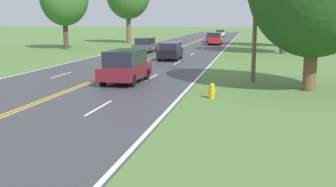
{
  "coord_description": "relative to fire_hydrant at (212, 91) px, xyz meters",
  "views": [
    {
      "loc": [
        8.82,
        0.94,
        3.48
      ],
      "look_at": [
        6.03,
        15.06,
        0.94
      ],
      "focal_mm": 45.0,
      "sensor_mm": 36.0,
      "label": 1
    }
  ],
  "objects": [
    {
      "name": "fire_hydrant",
      "position": [
        0.0,
        0.0,
        0.0
      ],
      "size": [
        0.42,
        0.26,
        0.7
      ],
      "color": "gold",
      "rests_on": "ground"
    },
    {
      "name": "utility_pole_midground",
      "position": [
        1.81,
        5.66,
        3.55
      ],
      "size": [
        1.8,
        0.24,
        7.51
      ],
      "color": "brown",
      "rests_on": "ground"
    },
    {
      "name": "tree_left_verge",
      "position": [
        5.43,
        38.8,
        5.34
      ],
      "size": [
        6.44,
        6.44,
        9.41
      ],
      "color": "brown",
      "rests_on": "ground"
    },
    {
      "name": "car_maroon_suv_approaching",
      "position": [
        -5.14,
        3.76,
        0.6
      ],
      "size": [
        2.03,
        4.21,
        1.83
      ],
      "rotation": [
        0.0,
        0.0,
        -1.61
      ],
      "color": "black",
      "rests_on": "ground"
    },
    {
      "name": "car_black_hatchback_mid_near",
      "position": [
        -5.27,
        17.56,
        0.45
      ],
      "size": [
        1.82,
        4.2,
        1.51
      ],
      "rotation": [
        0.0,
        0.0,
        -1.54
      ],
      "color": "black",
      "rests_on": "ground"
    },
    {
      "name": "car_dark_grey_sedan_mid_far",
      "position": [
        -9.53,
        25.5,
        0.43
      ],
      "size": [
        1.83,
        4.91,
        1.56
      ],
      "rotation": [
        0.0,
        0.0,
        1.56
      ],
      "color": "black",
      "rests_on": "ground"
    },
    {
      "name": "car_red_suv_receding",
      "position": [
        -3.34,
        40.87,
        0.56
      ],
      "size": [
        1.84,
        4.88,
        1.69
      ],
      "rotation": [
        0.0,
        0.0,
        -1.56
      ],
      "color": "black",
      "rests_on": "ground"
    },
    {
      "name": "car_dark_blue_suv_distant",
      "position": [
        -4.16,
        47.21,
        0.47
      ],
      "size": [
        1.96,
        4.7,
        1.52
      ],
      "rotation": [
        0.0,
        0.0,
        -1.6
      ],
      "color": "black",
      "rests_on": "ground"
    },
    {
      "name": "car_white_hatchback_horizon",
      "position": [
        -4.76,
        69.74,
        0.4
      ],
      "size": [
        1.87,
        4.32,
        1.38
      ],
      "rotation": [
        0.0,
        0.0,
        -1.55
      ],
      "color": "black",
      "rests_on": "ground"
    }
  ]
}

